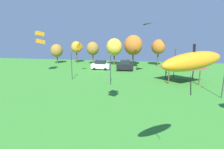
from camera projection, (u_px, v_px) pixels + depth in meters
kite_flying_0 at (154, 28)px, 34.15m from camera, size 2.03×2.93×0.42m
kite_flying_1 at (40, 38)px, 38.50m from camera, size 2.28×2.29×2.89m
kite_flying_2 at (79, 46)px, 39.36m from camera, size 1.09×1.71×1.99m
kite_flying_6 at (193, 61)px, 8.24m from camera, size 3.65×3.11×2.51m
parked_car_leftmost at (101, 65)px, 43.92m from camera, size 4.59×2.05×2.37m
parked_car_second_from_left at (125, 66)px, 42.43m from camera, size 4.22×2.31×2.64m
park_pavilion at (182, 65)px, 31.98m from camera, size 6.57×5.37×3.60m
light_post_0 at (110, 67)px, 29.77m from camera, size 0.36×0.20×5.38m
light_post_2 at (175, 61)px, 35.47m from camera, size 0.36×0.20×6.07m
light_post_3 at (72, 63)px, 33.72m from camera, size 0.36×0.20×5.49m
treeline_tree_0 at (57, 51)px, 53.58m from camera, size 3.67×3.67×5.96m
treeline_tree_1 at (76, 47)px, 54.47m from camera, size 3.28×3.28×6.75m
treeline_tree_2 at (93, 49)px, 51.25m from camera, size 3.60×3.60×6.71m
treeline_tree_3 at (114, 47)px, 50.00m from camera, size 4.49×4.49×7.70m
treeline_tree_4 at (133, 45)px, 49.65m from camera, size 5.18×5.18×8.63m
treeline_tree_5 at (158, 47)px, 48.89m from camera, size 3.79×3.79×7.43m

